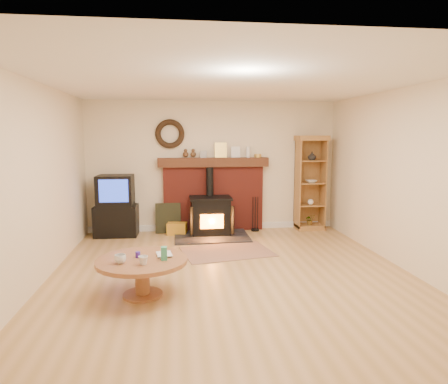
{
  "coord_description": "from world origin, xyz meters",
  "views": [
    {
      "loc": [
        -0.75,
        -5.27,
        1.91
      ],
      "look_at": [
        0.01,
        1.0,
        1.02
      ],
      "focal_mm": 32.0,
      "sensor_mm": 36.0,
      "label": 1
    }
  ],
  "objects": [
    {
      "name": "leaning_painting",
      "position": [
        -0.91,
        2.55,
        0.3
      ],
      "size": [
        0.5,
        0.13,
        0.59
      ],
      "primitive_type": "cube",
      "rotation": [
        -0.17,
        0.0,
        0.0
      ],
      "color": "black",
      "rests_on": "ground"
    },
    {
      "name": "wood_stove",
      "position": [
        -0.09,
        2.27,
        0.36
      ],
      "size": [
        1.4,
        1.0,
        1.3
      ],
      "color": "black",
      "rests_on": "ground"
    },
    {
      "name": "fire_tools",
      "position": [
        0.83,
        2.5,
        0.13
      ],
      "size": [
        0.16,
        0.16,
        0.7
      ],
      "color": "black",
      "rests_on": "ground"
    },
    {
      "name": "coffee_table",
      "position": [
        -1.17,
        -0.6,
        0.37
      ],
      "size": [
        1.09,
        1.09,
        0.62
      ],
      "color": "brown",
      "rests_on": "ground"
    },
    {
      "name": "area_rug",
      "position": [
        0.08,
        1.1,
        0.01
      ],
      "size": [
        1.59,
        1.24,
        0.01
      ],
      "primitive_type": "cube",
      "rotation": [
        0.0,
        0.0,
        0.19
      ],
      "color": "brown",
      "rests_on": "ground"
    },
    {
      "name": "room_shell",
      "position": [
        -0.02,
        0.09,
        1.72
      ],
      "size": [
        5.02,
        5.52,
        2.61
      ],
      "color": "beige",
      "rests_on": "ground"
    },
    {
      "name": "firelog_box",
      "position": [
        -0.74,
        2.4,
        0.12
      ],
      "size": [
        0.41,
        0.3,
        0.23
      ],
      "primitive_type": "cube",
      "rotation": [
        0.0,
        0.0,
        -0.19
      ],
      "color": "gold",
      "rests_on": "ground"
    },
    {
      "name": "chimney_breast",
      "position": [
        0.0,
        2.67,
        0.8
      ],
      "size": [
        2.2,
        0.22,
        1.78
      ],
      "color": "maroon",
      "rests_on": "ground"
    },
    {
      "name": "tv_unit",
      "position": [
        -1.9,
        2.47,
        0.56
      ],
      "size": [
        0.81,
        0.59,
        1.17
      ],
      "color": "black",
      "rests_on": "ground"
    },
    {
      "name": "curio_cabinet",
      "position": [
        1.97,
        2.55,
        0.96
      ],
      "size": [
        0.62,
        0.44,
        1.92
      ],
      "color": "#935D30",
      "rests_on": "ground"
    },
    {
      "name": "ground",
      "position": [
        0.0,
        0.0,
        0.0
      ],
      "size": [
        5.5,
        5.5,
        0.0
      ],
      "primitive_type": "plane",
      "color": "#AB8247",
      "rests_on": "ground"
    }
  ]
}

